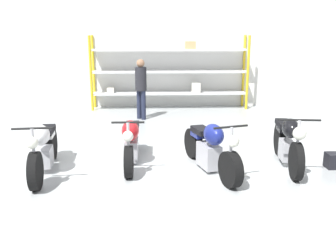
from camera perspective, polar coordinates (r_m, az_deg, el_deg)
name	(u,v)px	position (r m, az deg, el deg)	size (l,w,h in m)	color
ground_plane	(169,168)	(6.96, 0.15, -6.41)	(30.00, 30.00, 0.00)	#B2B7B7
back_wall	(161,52)	(12.43, -1.13, 11.24)	(30.00, 0.08, 3.60)	silver
shelving_rack	(170,72)	(12.12, 0.34, 8.26)	(5.02, 0.63, 2.33)	gold
motorcycle_white	(43,148)	(6.94, -18.44, -3.26)	(0.62, 2.11, 1.01)	black
motorcycle_red	(131,142)	(7.10, -5.66, -2.37)	(0.56, 1.99, 0.98)	black
motorcycle_blue	(210,148)	(6.73, 6.48, -3.39)	(0.87, 2.10, 1.01)	black
motorcycle_black	(288,141)	(7.25, 17.83, -2.21)	(0.70, 2.01, 1.05)	black
person_browsing	(141,84)	(10.62, -4.15, 6.37)	(0.45, 0.45, 1.70)	#1E2338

